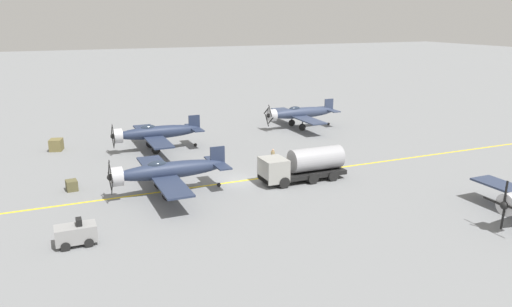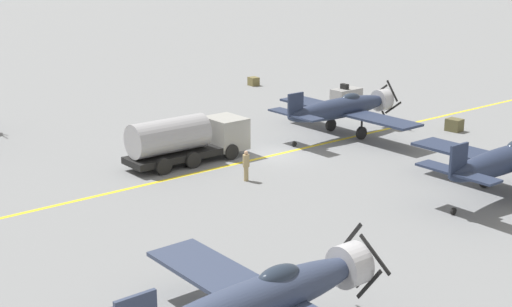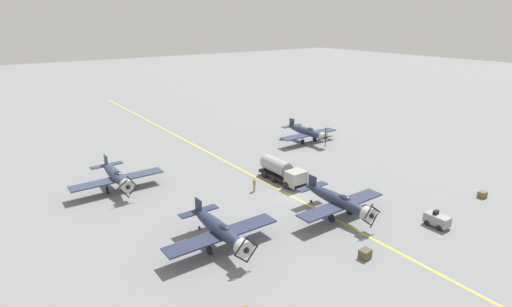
{
  "view_description": "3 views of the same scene",
  "coord_description": "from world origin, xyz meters",
  "px_view_note": "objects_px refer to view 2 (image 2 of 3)",
  "views": [
    {
      "loc": [
        -39.98,
        15.59,
        14.43
      ],
      "look_at": [
        1.36,
        -2.39,
        2.02
      ],
      "focal_mm": 35.0,
      "sensor_mm": 36.0,
      "label": 1
    },
    {
      "loc": [
        33.47,
        -28.8,
        12.86
      ],
      "look_at": [
        3.83,
        -4.88,
        1.81
      ],
      "focal_mm": 50.0,
      "sensor_mm": 36.0,
      "label": 2
    },
    {
      "loc": [
        31.1,
        34.65,
        21.72
      ],
      "look_at": [
        -1.37,
        -10.63,
        2.85
      ],
      "focal_mm": 28.0,
      "sensor_mm": 36.0,
      "label": 3
    }
  ],
  "objects_px": {
    "tow_tractor": "(346,95)",
    "supply_crate_mid_lane": "(454,125)",
    "airplane_mid_center": "(343,108)",
    "airplane_mid_right": "(509,160)",
    "supply_crate_outboard": "(254,81)",
    "fuel_tanker": "(188,139)",
    "airplane_near_right": "(261,300)",
    "ground_crew_walking": "(246,165)"
  },
  "relations": [
    {
      "from": "tow_tractor",
      "to": "supply_crate_mid_lane",
      "type": "distance_m",
      "value": 11.35
    },
    {
      "from": "airplane_mid_center",
      "to": "supply_crate_mid_lane",
      "type": "xyz_separation_m",
      "value": [
        4.14,
        7.32,
        -1.56
      ]
    },
    {
      "from": "airplane_mid_right",
      "to": "supply_crate_outboard",
      "type": "bearing_deg",
      "value": 160.06
    },
    {
      "from": "fuel_tanker",
      "to": "supply_crate_mid_lane",
      "type": "height_order",
      "value": "fuel_tanker"
    },
    {
      "from": "fuel_tanker",
      "to": "supply_crate_outboard",
      "type": "height_order",
      "value": "fuel_tanker"
    },
    {
      "from": "fuel_tanker",
      "to": "tow_tractor",
      "type": "relative_size",
      "value": 3.08
    },
    {
      "from": "supply_crate_outboard",
      "to": "fuel_tanker",
      "type": "bearing_deg",
      "value": -47.74
    },
    {
      "from": "airplane_near_right",
      "to": "tow_tractor",
      "type": "height_order",
      "value": "airplane_near_right"
    },
    {
      "from": "ground_crew_walking",
      "to": "airplane_near_right",
      "type": "bearing_deg",
      "value": -36.59
    },
    {
      "from": "airplane_mid_right",
      "to": "tow_tractor",
      "type": "distance_m",
      "value": 23.86
    },
    {
      "from": "airplane_mid_center",
      "to": "fuel_tanker",
      "type": "relative_size",
      "value": 1.5
    },
    {
      "from": "airplane_mid_right",
      "to": "supply_crate_outboard",
      "type": "height_order",
      "value": "airplane_mid_right"
    },
    {
      "from": "supply_crate_mid_lane",
      "to": "ground_crew_walking",
      "type": "bearing_deg",
      "value": -91.36
    },
    {
      "from": "airplane_mid_center",
      "to": "supply_crate_mid_lane",
      "type": "height_order",
      "value": "airplane_mid_center"
    },
    {
      "from": "tow_tractor",
      "to": "supply_crate_outboard",
      "type": "distance_m",
      "value": 11.68
    },
    {
      "from": "airplane_mid_right",
      "to": "tow_tractor",
      "type": "height_order",
      "value": "airplane_mid_right"
    },
    {
      "from": "airplane_mid_right",
      "to": "airplane_mid_center",
      "type": "distance_m",
      "value": 14.59
    },
    {
      "from": "supply_crate_mid_lane",
      "to": "supply_crate_outboard",
      "type": "xyz_separation_m",
      "value": [
        -22.99,
        -0.27,
        -0.05
      ]
    },
    {
      "from": "fuel_tanker",
      "to": "tow_tractor",
      "type": "xyz_separation_m",
      "value": [
        -5.74,
        19.9,
        -0.72
      ]
    },
    {
      "from": "airplane_mid_center",
      "to": "supply_crate_mid_lane",
      "type": "distance_m",
      "value": 8.55
    },
    {
      "from": "airplane_mid_right",
      "to": "airplane_mid_center",
      "type": "relative_size",
      "value": 1.0
    },
    {
      "from": "airplane_near_right",
      "to": "airplane_mid_center",
      "type": "distance_m",
      "value": 28.91
    },
    {
      "from": "airplane_mid_right",
      "to": "airplane_near_right",
      "type": "bearing_deg",
      "value": -83.48
    },
    {
      "from": "airplane_near_right",
      "to": "tow_tractor",
      "type": "bearing_deg",
      "value": 114.46
    },
    {
      "from": "supply_crate_outboard",
      "to": "tow_tractor",
      "type": "bearing_deg",
      "value": 3.69
    },
    {
      "from": "airplane_mid_right",
      "to": "fuel_tanker",
      "type": "relative_size",
      "value": 1.5
    },
    {
      "from": "airplane_near_right",
      "to": "airplane_mid_center",
      "type": "relative_size",
      "value": 1.0
    },
    {
      "from": "airplane_mid_right",
      "to": "tow_tractor",
      "type": "bearing_deg",
      "value": 150.75
    },
    {
      "from": "fuel_tanker",
      "to": "supply_crate_mid_lane",
      "type": "xyz_separation_m",
      "value": [
        5.59,
        19.42,
        -1.06
      ]
    },
    {
      "from": "fuel_tanker",
      "to": "tow_tractor",
      "type": "height_order",
      "value": "fuel_tanker"
    },
    {
      "from": "airplane_mid_center",
      "to": "supply_crate_mid_lane",
      "type": "relative_size",
      "value": 11.1
    },
    {
      "from": "tow_tractor",
      "to": "ground_crew_walking",
      "type": "distance_m",
      "value": 22.21
    },
    {
      "from": "airplane_mid_right",
      "to": "fuel_tanker",
      "type": "distance_m",
      "value": 18.69
    },
    {
      "from": "airplane_near_right",
      "to": "supply_crate_mid_lane",
      "type": "height_order",
      "value": "airplane_near_right"
    },
    {
      "from": "tow_tractor",
      "to": "airplane_mid_center",
      "type": "bearing_deg",
      "value": -47.29
    },
    {
      "from": "airplane_near_right",
      "to": "airplane_mid_right",
      "type": "relative_size",
      "value": 1.0
    },
    {
      "from": "airplane_near_right",
      "to": "supply_crate_mid_lane",
      "type": "distance_m",
      "value": 32.95
    },
    {
      "from": "airplane_mid_center",
      "to": "ground_crew_walking",
      "type": "height_order",
      "value": "airplane_mid_center"
    },
    {
      "from": "fuel_tanker",
      "to": "supply_crate_mid_lane",
      "type": "bearing_deg",
      "value": 73.93
    },
    {
      "from": "tow_tractor",
      "to": "supply_crate_outboard",
      "type": "xyz_separation_m",
      "value": [
        -11.65,
        -0.75,
        -0.39
      ]
    },
    {
      "from": "ground_crew_walking",
      "to": "supply_crate_outboard",
      "type": "relative_size",
      "value": 1.84
    },
    {
      "from": "tow_tractor",
      "to": "supply_crate_outboard",
      "type": "relative_size",
      "value": 2.68
    }
  ]
}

